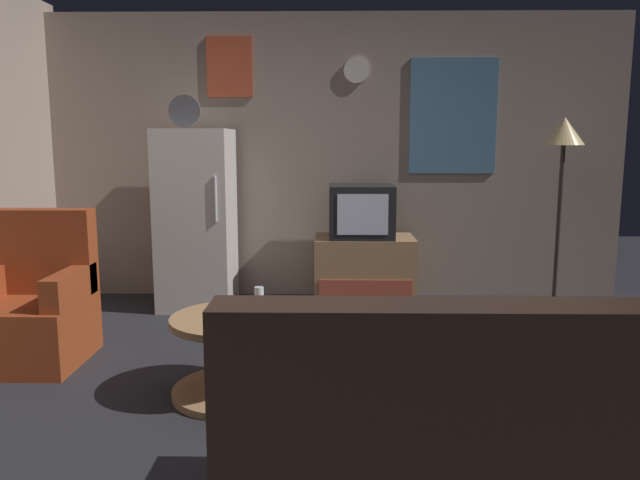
{
  "coord_description": "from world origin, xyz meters",
  "views": [
    {
      "loc": [
        0.0,
        -3.17,
        1.4
      ],
      "look_at": [
        -0.07,
        0.9,
        0.75
      ],
      "focal_mm": 34.8,
      "sensor_mm": 36.0,
      "label": 1
    }
  ],
  "objects_px": {
    "fridge": "(196,219)",
    "mug_ceramic_white": "(250,305)",
    "crt_tv": "(361,211)",
    "couch": "(469,456)",
    "mug_ceramic_tan": "(264,305)",
    "standing_lamp": "(563,147)",
    "wine_glass": "(259,300)",
    "book_stack": "(431,304)",
    "tv_stand": "(364,271)",
    "coffee_table": "(236,355)",
    "armchair": "(32,309)"
  },
  "relations": [
    {
      "from": "wine_glass",
      "to": "book_stack",
      "type": "relative_size",
      "value": 0.72
    },
    {
      "from": "tv_stand",
      "to": "coffee_table",
      "type": "height_order",
      "value": "tv_stand"
    },
    {
      "from": "wine_glass",
      "to": "armchair",
      "type": "distance_m",
      "value": 1.6
    },
    {
      "from": "mug_ceramic_white",
      "to": "mug_ceramic_tan",
      "type": "xyz_separation_m",
      "value": [
        0.08,
        -0.01,
        0.0
      ]
    },
    {
      "from": "armchair",
      "to": "couch",
      "type": "xyz_separation_m",
      "value": [
        2.4,
        -1.79,
        -0.03
      ]
    },
    {
      "from": "book_stack",
      "to": "standing_lamp",
      "type": "bearing_deg",
      "value": -2.29
    },
    {
      "from": "fridge",
      "to": "coffee_table",
      "type": "relative_size",
      "value": 2.46
    },
    {
      "from": "crt_tv",
      "to": "couch",
      "type": "distance_m",
      "value": 3.23
    },
    {
      "from": "crt_tv",
      "to": "wine_glass",
      "type": "bearing_deg",
      "value": -109.45
    },
    {
      "from": "mug_ceramic_white",
      "to": "couch",
      "type": "height_order",
      "value": "couch"
    },
    {
      "from": "couch",
      "to": "book_stack",
      "type": "relative_size",
      "value": 8.14
    },
    {
      "from": "standing_lamp",
      "to": "wine_glass",
      "type": "xyz_separation_m",
      "value": [
        -2.25,
        -1.67,
        -0.83
      ]
    },
    {
      "from": "fridge",
      "to": "wine_glass",
      "type": "xyz_separation_m",
      "value": [
        0.73,
        -1.81,
        -0.23
      ]
    },
    {
      "from": "mug_ceramic_tan",
      "to": "armchair",
      "type": "relative_size",
      "value": 0.09
    },
    {
      "from": "crt_tv",
      "to": "couch",
      "type": "relative_size",
      "value": 0.32
    },
    {
      "from": "wine_glass",
      "to": "mug_ceramic_white",
      "type": "distance_m",
      "value": 0.06
    },
    {
      "from": "fridge",
      "to": "tv_stand",
      "type": "relative_size",
      "value": 2.11
    },
    {
      "from": "fridge",
      "to": "coffee_table",
      "type": "distance_m",
      "value": 2.05
    },
    {
      "from": "mug_ceramic_white",
      "to": "mug_ceramic_tan",
      "type": "distance_m",
      "value": 0.08
    },
    {
      "from": "standing_lamp",
      "to": "crt_tv",
      "type": "bearing_deg",
      "value": 173.27
    },
    {
      "from": "fridge",
      "to": "tv_stand",
      "type": "xyz_separation_m",
      "value": [
        1.42,
        0.04,
        -0.46
      ]
    },
    {
      "from": "tv_stand",
      "to": "coffee_table",
      "type": "xyz_separation_m",
      "value": [
        -0.81,
        -1.92,
        -0.07
      ]
    },
    {
      "from": "fridge",
      "to": "mug_ceramic_white",
      "type": "height_order",
      "value": "fridge"
    },
    {
      "from": "mug_ceramic_tan",
      "to": "crt_tv",
      "type": "bearing_deg",
      "value": 71.37
    },
    {
      "from": "book_stack",
      "to": "wine_glass",
      "type": "bearing_deg",
      "value": -125.98
    },
    {
      "from": "mug_ceramic_tan",
      "to": "armchair",
      "type": "distance_m",
      "value": 1.62
    },
    {
      "from": "fridge",
      "to": "mug_ceramic_white",
      "type": "xyz_separation_m",
      "value": [
        0.68,
        -1.8,
        -0.26
      ]
    },
    {
      "from": "coffee_table",
      "to": "book_stack",
      "type": "bearing_deg",
      "value": 52.47
    },
    {
      "from": "coffee_table",
      "to": "wine_glass",
      "type": "xyz_separation_m",
      "value": [
        0.12,
        0.07,
        0.3
      ]
    },
    {
      "from": "fridge",
      "to": "book_stack",
      "type": "distance_m",
      "value": 2.1
    },
    {
      "from": "standing_lamp",
      "to": "wine_glass",
      "type": "distance_m",
      "value": 2.92
    },
    {
      "from": "wine_glass",
      "to": "coffee_table",
      "type": "bearing_deg",
      "value": -151.51
    },
    {
      "from": "coffee_table",
      "to": "wine_glass",
      "type": "distance_m",
      "value": 0.33
    },
    {
      "from": "tv_stand",
      "to": "mug_ceramic_tan",
      "type": "xyz_separation_m",
      "value": [
        -0.66,
        -1.86,
        0.2
      ]
    },
    {
      "from": "mug_ceramic_tan",
      "to": "couch",
      "type": "relative_size",
      "value": 0.05
    },
    {
      "from": "crt_tv",
      "to": "book_stack",
      "type": "distance_m",
      "value": 0.98
    },
    {
      "from": "standing_lamp",
      "to": "mug_ceramic_tan",
      "type": "xyz_separation_m",
      "value": [
        -2.22,
        -1.67,
        -0.86
      ]
    },
    {
      "from": "coffee_table",
      "to": "armchair",
      "type": "xyz_separation_m",
      "value": [
        -1.39,
        0.53,
        0.11
      ]
    },
    {
      "from": "wine_glass",
      "to": "armchair",
      "type": "bearing_deg",
      "value": 163.04
    },
    {
      "from": "armchair",
      "to": "mug_ceramic_tan",
      "type": "bearing_deg",
      "value": -16.67
    },
    {
      "from": "fridge",
      "to": "wine_glass",
      "type": "distance_m",
      "value": 1.97
    },
    {
      "from": "standing_lamp",
      "to": "mug_ceramic_white",
      "type": "xyz_separation_m",
      "value": [
        -2.3,
        -1.65,
        -0.86
      ]
    },
    {
      "from": "wine_glass",
      "to": "armchair",
      "type": "relative_size",
      "value": 0.16
    },
    {
      "from": "crt_tv",
      "to": "mug_ceramic_white",
      "type": "height_order",
      "value": "crt_tv"
    },
    {
      "from": "tv_stand",
      "to": "armchair",
      "type": "bearing_deg",
      "value": -147.68
    },
    {
      "from": "mug_ceramic_white",
      "to": "mug_ceramic_tan",
      "type": "relative_size",
      "value": 1.0
    },
    {
      "from": "mug_ceramic_white",
      "to": "armchair",
      "type": "distance_m",
      "value": 1.54
    },
    {
      "from": "fridge",
      "to": "couch",
      "type": "distance_m",
      "value": 3.56
    },
    {
      "from": "crt_tv",
      "to": "wine_glass",
      "type": "height_order",
      "value": "crt_tv"
    },
    {
      "from": "standing_lamp",
      "to": "book_stack",
      "type": "height_order",
      "value": "standing_lamp"
    }
  ]
}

